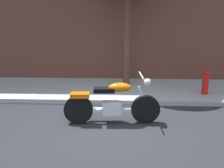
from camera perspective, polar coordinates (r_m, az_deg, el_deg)
ground_plane at (r=5.86m, az=-0.69°, el=-9.79°), size 60.00×60.00×0.00m
sidewalk at (r=8.48m, az=0.35°, el=-1.30°), size 20.73×2.61×0.14m
motorcycle at (r=5.94m, az=-0.02°, el=-4.46°), size 2.25×0.70×1.17m
fire_hydrant at (r=8.24m, az=20.18°, el=0.03°), size 0.20×0.20×0.91m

